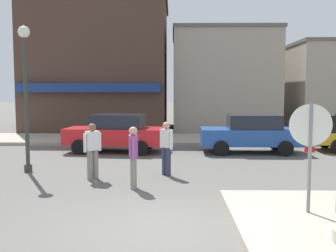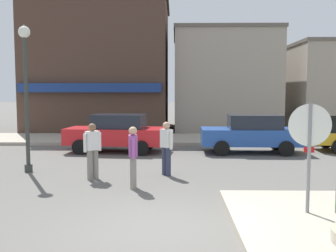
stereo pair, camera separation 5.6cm
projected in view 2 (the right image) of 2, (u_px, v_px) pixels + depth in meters
The scene contains 12 objects.
ground_plane at pixel (165, 230), 7.17m from camera, with size 160.00×160.00×0.00m, color #5B5954.
kerb_far at pixel (172, 139), 20.05m from camera, with size 80.00×4.00×0.15m, color #A89E8C.
stop_sign at pixel (309, 143), 7.59m from camera, with size 0.82×0.09×2.30m.
lamp_post at pixel (26, 77), 12.02m from camera, with size 0.36×0.36×4.54m.
parked_car_nearest at pixel (116, 132), 16.25m from camera, with size 4.15×2.19×1.56m.
parked_car_second at pixel (251, 133), 16.02m from camera, with size 4.04×1.95×1.56m.
pedestrian_crossing_near at pixel (93, 149), 11.17m from camera, with size 0.49×0.41×1.61m.
pedestrian_crossing_far at pixel (166, 147), 11.73m from camera, with size 0.41×0.49×1.61m.
pedestrian_kerb_side at pixel (133, 155), 10.15m from camera, with size 0.27×0.56×1.61m.
building_corner_shop at pixel (103, 65), 25.86m from camera, with size 8.63×8.73×8.39m.
building_storefront_left_near at pixel (222, 81), 26.21m from camera, with size 6.45×7.80×6.34m.
building_storefront_left_mid at pixel (333, 87), 25.12m from camera, with size 5.37×6.02×5.53m.
Camera 2 is at (0.18, -6.97, 2.53)m, focal length 42.00 mm.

